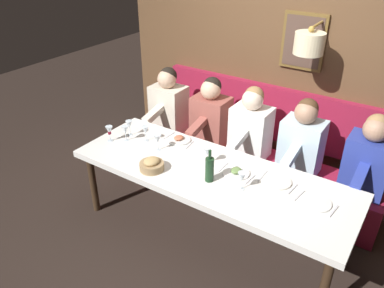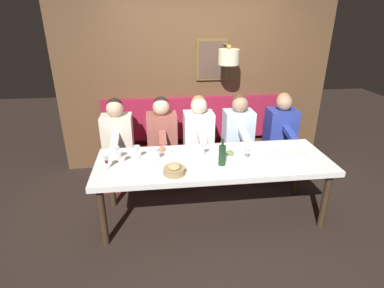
{
  "view_description": "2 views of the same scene",
  "coord_description": "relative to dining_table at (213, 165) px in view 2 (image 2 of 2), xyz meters",
  "views": [
    {
      "loc": [
        -2.45,
        -1.44,
        2.64
      ],
      "look_at": [
        0.05,
        0.23,
        0.92
      ],
      "focal_mm": 35.7,
      "sensor_mm": 36.0,
      "label": 1
    },
    {
      "loc": [
        -2.99,
        0.61,
        2.24
      ],
      "look_at": [
        0.05,
        0.23,
        0.92
      ],
      "focal_mm": 28.59,
      "sensor_mm": 36.0,
      "label": 2
    }
  ],
  "objects": [
    {
      "name": "wine_glass_1",
      "position": [
        0.0,
        1.01,
        0.18
      ],
      "size": [
        0.07,
        0.07,
        0.16
      ],
      "color": "silver",
      "rests_on": "dining_table"
    },
    {
      "name": "diner_farthest",
      "position": [
        0.88,
        1.13,
        0.14
      ],
      "size": [
        0.6,
        0.4,
        0.79
      ],
      "color": "beige",
      "rests_on": "banquette_bench"
    },
    {
      "name": "place_setting_1",
      "position": [
        0.09,
        -0.21,
        0.08
      ],
      "size": [
        0.24,
        0.31,
        0.05
      ],
      "color": "white",
      "rests_on": "dining_table"
    },
    {
      "name": "place_setting_3",
      "position": [
        0.3,
        0.56,
        0.08
      ],
      "size": [
        0.24,
        0.32,
        0.05
      ],
      "color": "silver",
      "rests_on": "dining_table"
    },
    {
      "name": "dining_table",
      "position": [
        0.0,
        0.0,
        0.0
      ],
      "size": [
        0.9,
        2.58,
        0.74
      ],
      "color": "silver",
      "rests_on": "ground_plane"
    },
    {
      "name": "place_setting_2",
      "position": [
        0.16,
        -0.56,
        0.07
      ],
      "size": [
        0.24,
        0.31,
        0.01
      ],
      "color": "silver",
      "rests_on": "dining_table"
    },
    {
      "name": "place_setting_0",
      "position": [
        0.07,
        -0.93,
        0.07
      ],
      "size": [
        0.24,
        0.33,
        0.01
      ],
      "color": "silver",
      "rests_on": "dining_table"
    },
    {
      "name": "wine_glass_4",
      "position": [
        0.11,
        0.83,
        0.18
      ],
      "size": [
        0.07,
        0.07,
        0.16
      ],
      "color": "silver",
      "rests_on": "dining_table"
    },
    {
      "name": "diner_near",
      "position": [
        0.88,
        -0.52,
        0.14
      ],
      "size": [
        0.6,
        0.4,
        0.79
      ],
      "color": "silver",
      "rests_on": "banquette_bench"
    },
    {
      "name": "diner_far",
      "position": [
        0.88,
        0.54,
        0.14
      ],
      "size": [
        0.6,
        0.4,
        0.79
      ],
      "color": "#934C42",
      "rests_on": "banquette_bench"
    },
    {
      "name": "back_wall_panel",
      "position": [
        1.46,
        -0.01,
        0.69
      ],
      "size": [
        0.59,
        3.98,
        2.9
      ],
      "color": "brown",
      "rests_on": "ground_plane"
    },
    {
      "name": "wine_glass_2",
      "position": [
        0.1,
        0.09,
        0.18
      ],
      "size": [
        0.07,
        0.07,
        0.16
      ],
      "color": "silver",
      "rests_on": "dining_table"
    },
    {
      "name": "wine_glass_5",
      "position": [
        -0.09,
        -0.35,
        0.18
      ],
      "size": [
        0.07,
        0.07,
        0.16
      ],
      "color": "silver",
      "rests_on": "dining_table"
    },
    {
      "name": "wine_glass_0",
      "position": [
        -0.09,
        1.14,
        0.18
      ],
      "size": [
        0.07,
        0.07,
        0.16
      ],
      "color": "silver",
      "rests_on": "dining_table"
    },
    {
      "name": "wine_glass_6",
      "position": [
        0.11,
        1.05,
        0.18
      ],
      "size": [
        0.07,
        0.07,
        0.16
      ],
      "color": "silver",
      "rests_on": "dining_table"
    },
    {
      "name": "diner_nearest",
      "position": [
        0.88,
        -1.14,
        0.14
      ],
      "size": [
        0.6,
        0.4,
        0.79
      ],
      "color": "#283893",
      "rests_on": "banquette_bench"
    },
    {
      "name": "ground_plane",
      "position": [
        0.0,
        0.0,
        -0.68
      ],
      "size": [
        12.0,
        12.0,
        0.0
      ],
      "primitive_type": "plane",
      "color": "black"
    },
    {
      "name": "wine_bottle",
      "position": [
        -0.13,
        -0.07,
        0.18
      ],
      "size": [
        0.08,
        0.08,
        0.3
      ],
      "color": "#19381E",
      "rests_on": "dining_table"
    },
    {
      "name": "diner_middle",
      "position": [
        0.88,
        0.04,
        0.14
      ],
      "size": [
        0.6,
        0.4,
        0.79
      ],
      "color": "white",
      "rests_on": "banquette_bench"
    },
    {
      "name": "wine_glass_3",
      "position": [
        0.03,
        0.62,
        0.18
      ],
      "size": [
        0.07,
        0.07,
        0.16
      ],
      "color": "silver",
      "rests_on": "dining_table"
    },
    {
      "name": "banquette_bench",
      "position": [
        0.89,
        0.0,
        -0.45
      ],
      "size": [
        0.52,
        2.78,
        0.45
      ],
      "primitive_type": "cube",
      "color": "maroon",
      "rests_on": "ground_plane"
    },
    {
      "name": "bread_bowl",
      "position": [
        -0.27,
        0.45,
        0.11
      ],
      "size": [
        0.22,
        0.22,
        0.12
      ],
      "color": "#9E7F56",
      "rests_on": "dining_table"
    }
  ]
}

